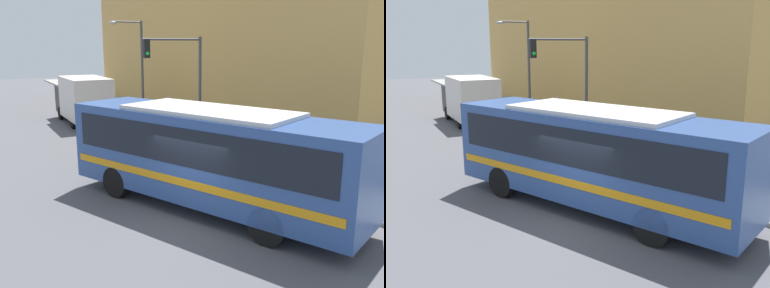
% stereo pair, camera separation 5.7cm
% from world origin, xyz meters
% --- Properties ---
extents(ground_plane, '(120.00, 120.00, 0.00)m').
position_xyz_m(ground_plane, '(0.00, 0.00, 0.00)').
color(ground_plane, '#515156').
extents(sidewalk, '(3.12, 70.00, 0.13)m').
position_xyz_m(sidewalk, '(6.06, 20.00, 0.07)').
color(sidewalk, gray).
rests_on(sidewalk, ground_plane).
extents(building_facade, '(6.00, 33.96, 11.21)m').
position_xyz_m(building_facade, '(10.62, 17.98, 5.61)').
color(building_facade, tan).
rests_on(building_facade, ground_plane).
extents(city_bus, '(6.35, 10.27, 3.26)m').
position_xyz_m(city_bus, '(0.76, 0.76, 1.89)').
color(city_bus, '#2D4C8C').
rests_on(city_bus, ground_plane).
extents(delivery_truck, '(2.48, 6.54, 3.10)m').
position_xyz_m(delivery_truck, '(1.06, 17.91, 1.68)').
color(delivery_truck, silver).
rests_on(delivery_truck, ground_plane).
extents(fire_hydrant, '(0.27, 0.37, 0.82)m').
position_xyz_m(fire_hydrant, '(5.10, 5.62, 0.54)').
color(fire_hydrant, '#999999').
rests_on(fire_hydrant, sidewalk).
extents(traffic_light_pole, '(3.28, 0.35, 5.43)m').
position_xyz_m(traffic_light_pole, '(4.15, 9.44, 3.86)').
color(traffic_light_pole, '#47474C').
rests_on(traffic_light_pole, sidewalk).
extents(parking_meter, '(0.14, 0.14, 1.23)m').
position_xyz_m(parking_meter, '(5.10, 9.15, 0.97)').
color(parking_meter, '#47474C').
rests_on(parking_meter, sidewalk).
extents(street_lamp, '(2.37, 0.28, 6.62)m').
position_xyz_m(street_lamp, '(5.03, 18.00, 4.08)').
color(street_lamp, '#47474C').
rests_on(street_lamp, sidewalk).
extents(pedestrian_near_corner, '(0.34, 0.34, 1.74)m').
position_xyz_m(pedestrian_near_corner, '(6.14, 14.95, 1.02)').
color(pedestrian_near_corner, '#23283D').
rests_on(pedestrian_near_corner, sidewalk).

